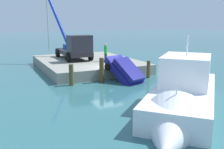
{
  "coord_description": "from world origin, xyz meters",
  "views": [
    {
      "loc": [
        21.27,
        -9.62,
        5.15
      ],
      "look_at": [
        1.61,
        -0.19,
        0.58
      ],
      "focal_mm": 41.52,
      "sensor_mm": 36.0,
      "label": 1
    }
  ],
  "objects_px": {
    "crane_truck": "(75,46)",
    "salvaged_car": "(128,75)",
    "moored_yacht": "(180,108)",
    "dock_worker": "(106,52)"
  },
  "relations": [
    {
      "from": "salvaged_car",
      "to": "moored_yacht",
      "type": "height_order",
      "value": "moored_yacht"
    },
    {
      "from": "moored_yacht",
      "to": "salvaged_car",
      "type": "bearing_deg",
      "value": 170.9
    },
    {
      "from": "dock_worker",
      "to": "salvaged_car",
      "type": "bearing_deg",
      "value": -4.91
    },
    {
      "from": "crane_truck",
      "to": "salvaged_car",
      "type": "height_order",
      "value": "crane_truck"
    },
    {
      "from": "crane_truck",
      "to": "salvaged_car",
      "type": "relative_size",
      "value": 1.9
    },
    {
      "from": "crane_truck",
      "to": "salvaged_car",
      "type": "bearing_deg",
      "value": 13.84
    },
    {
      "from": "crane_truck",
      "to": "moored_yacht",
      "type": "distance_m",
      "value": 16.62
    },
    {
      "from": "dock_worker",
      "to": "crane_truck",
      "type": "bearing_deg",
      "value": -135.36
    },
    {
      "from": "salvaged_car",
      "to": "moored_yacht",
      "type": "bearing_deg",
      "value": -9.1
    },
    {
      "from": "crane_truck",
      "to": "salvaged_car",
      "type": "xyz_separation_m",
      "value": [
        8.28,
        2.04,
        -1.74
      ]
    }
  ]
}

